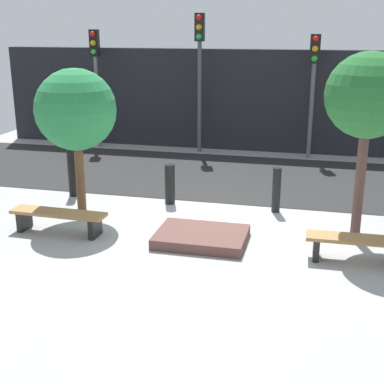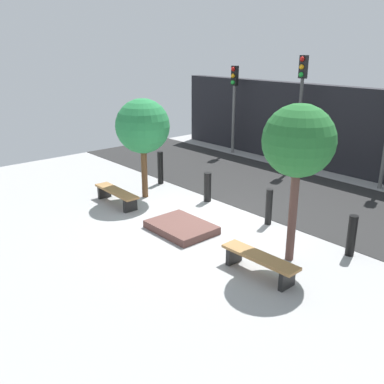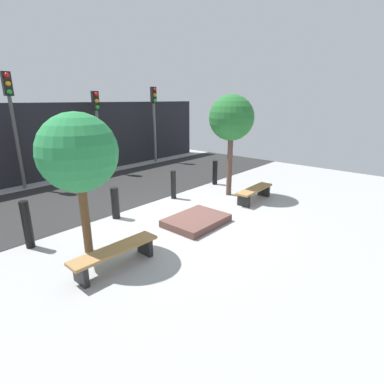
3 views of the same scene
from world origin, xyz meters
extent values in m
plane|color=#9D9D9D|center=(0.00, 0.00, 0.00)|extent=(18.00, 18.00, 0.00)
cube|color=#262626|center=(0.00, 3.66, 0.01)|extent=(18.00, 4.42, 0.01)
cube|color=black|center=(0.00, 6.90, 1.51)|extent=(16.20, 0.50, 3.02)
cube|color=black|center=(-3.38, -0.92, 0.18)|extent=(0.11, 0.40, 0.36)
cube|color=black|center=(-1.93, -0.96, 0.18)|extent=(0.11, 0.40, 0.36)
cube|color=#9E7242|center=(-2.66, -0.94, 0.39)|extent=(1.82, 0.44, 0.06)
cube|color=black|center=(1.99, -0.96, 0.18)|extent=(0.11, 0.41, 0.36)
cube|color=black|center=(3.32, -0.92, 0.18)|extent=(0.11, 0.41, 0.36)
cube|color=#9E7242|center=(2.66, -0.94, 0.39)|extent=(1.70, 0.44, 0.06)
cube|color=brown|center=(0.00, -0.74, 0.09)|extent=(1.59, 1.18, 0.19)
cylinder|color=brown|center=(-2.66, 0.05, 0.86)|extent=(0.18, 0.18, 1.72)
sphere|color=#288245|center=(-2.66, 0.05, 2.15)|extent=(1.57, 1.57, 1.57)
cylinder|color=brown|center=(2.66, 0.05, 1.09)|extent=(0.17, 0.17, 2.18)
sphere|color=#266C30|center=(2.66, 0.05, 2.58)|extent=(1.45, 1.45, 1.45)
cylinder|color=black|center=(-3.40, 1.20, 0.54)|extent=(0.19, 0.19, 1.08)
cylinder|color=black|center=(-1.13, 1.20, 0.43)|extent=(0.22, 0.22, 0.86)
cylinder|color=black|center=(1.13, 1.20, 0.47)|extent=(0.17, 0.17, 0.94)
cylinder|color=black|center=(3.40, 1.20, 0.46)|extent=(0.19, 0.19, 0.92)
cylinder|color=#4B4B4B|center=(-1.63, 6.17, 2.01)|extent=(0.12, 0.12, 4.02)
cube|color=black|center=(-1.63, 6.17, 3.63)|extent=(0.28, 0.16, 0.78)
sphere|color=red|center=(-1.63, 6.07, 3.89)|extent=(0.17, 0.17, 0.17)
sphere|color=orange|center=(-1.63, 6.07, 3.63)|extent=(0.17, 0.17, 0.17)
sphere|color=green|center=(-1.63, 6.07, 3.37)|extent=(0.17, 0.17, 0.17)
cylinder|color=#5B5B5B|center=(1.63, 6.17, 1.73)|extent=(0.12, 0.12, 3.46)
cube|color=black|center=(1.63, 6.17, 3.07)|extent=(0.28, 0.16, 0.78)
sphere|color=red|center=(1.63, 6.07, 3.33)|extent=(0.17, 0.17, 0.17)
sphere|color=orange|center=(1.63, 6.07, 3.07)|extent=(0.17, 0.17, 0.17)
sphere|color=green|center=(1.63, 6.07, 2.81)|extent=(0.17, 0.17, 0.17)
cylinder|color=slate|center=(4.88, 6.17, 1.86)|extent=(0.12, 0.12, 3.72)
cube|color=black|center=(4.88, 6.17, 3.33)|extent=(0.28, 0.16, 0.78)
sphere|color=red|center=(4.88, 6.07, 3.59)|extent=(0.17, 0.17, 0.17)
sphere|color=orange|center=(4.88, 6.07, 3.33)|extent=(0.17, 0.17, 0.17)
sphere|color=green|center=(4.88, 6.07, 3.07)|extent=(0.17, 0.17, 0.17)
camera|label=1|loc=(1.92, -9.35, 3.70)|focal=50.00mm
camera|label=2|loc=(7.46, -6.90, 4.33)|focal=40.00mm
camera|label=3|loc=(-5.57, -5.43, 3.15)|focal=28.00mm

